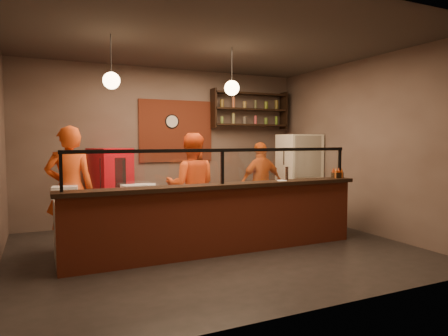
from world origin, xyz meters
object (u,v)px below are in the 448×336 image
cook_mid (191,186)px  condiment_caddy (337,175)px  wall_clock (172,122)px  cook_right (261,183)px  fridge (299,177)px  cook_left (70,189)px  pizza_dough (208,190)px  pepper_mill (287,173)px  red_cooler (111,189)px

cook_mid → condiment_caddy: cook_mid is taller
wall_clock → cook_right: wall_clock is taller
fridge → condiment_caddy: (-0.40, -1.67, 0.19)m
cook_left → cook_right: size_ratio=1.15×
pizza_dough → condiment_caddy: condiment_caddy is taller
cook_left → cook_right: cook_left is taller
cook_right → condiment_caddy: 1.76m
cook_mid → fridge: cook_mid is taller
cook_left → condiment_caddy: bearing=169.4°
cook_left → cook_right: bearing=-167.7°
pepper_mill → pizza_dough: bearing=158.9°
cook_mid → pepper_mill: size_ratio=8.41×
fridge → red_cooler: bearing=171.8°
cook_mid → pepper_mill: 1.67m
cook_left → pizza_dough: cook_left is taller
wall_clock → pepper_mill: (1.08, -2.70, -0.93)m
cook_right → cook_mid: bearing=13.5°
cook_right → pepper_mill: size_ratio=7.67×
fridge → condiment_caddy: bearing=-100.7°
wall_clock → condiment_caddy: wall_clock is taller
pepper_mill → cook_left: bearing=161.6°
red_cooler → condiment_caddy: 4.21m
wall_clock → cook_left: wall_clock is taller
wall_clock → fridge: size_ratio=0.16×
cook_right → red_cooler: size_ratio=1.07×
wall_clock → pepper_mill: size_ratio=1.38×
fridge → pizza_dough: (-2.61, -1.19, -0.01)m
pizza_dough → pepper_mill: size_ratio=2.35×
wall_clock → pizza_dough: 2.54m
cook_right → fridge: 0.95m
wall_clock → cook_right: 2.28m
wall_clock → condiment_caddy: bearing=-52.4°
condiment_caddy → fridge: bearing=76.6°
cook_mid → condiment_caddy: (2.27, -1.10, 0.19)m
cook_mid → condiment_caddy: 2.53m
wall_clock → cook_mid: (-0.17, -1.63, -1.18)m
wall_clock → pepper_mill: wall_clock is taller
condiment_caddy → pepper_mill: bearing=178.5°
cook_right → red_cooler: cook_right is taller
red_cooler → condiment_caddy: (3.43, -2.42, 0.33)m
red_cooler → cook_left: bearing=-146.7°
wall_clock → pepper_mill: 3.06m
cook_mid → pizza_dough: cook_mid is taller
cook_left → pepper_mill: size_ratio=8.84×
cook_left → condiment_caddy: cook_left is taller
cook_mid → pepper_mill: (1.25, -1.07, 0.25)m
fridge → wall_clock: bearing=159.9°
pizza_dough → condiment_caddy: size_ratio=3.05×
wall_clock → red_cooler: size_ratio=0.19×
cook_left → pepper_mill: (3.23, -1.07, 0.21)m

